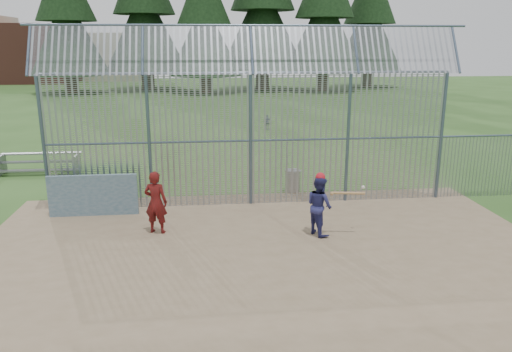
{
  "coord_description": "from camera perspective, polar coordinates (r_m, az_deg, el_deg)",
  "views": [
    {
      "loc": [
        -1.42,
        -11.17,
        4.86
      ],
      "look_at": [
        0.0,
        2.0,
        1.3
      ],
      "focal_mm": 35.0,
      "sensor_mm": 36.0,
      "label": 1
    }
  ],
  "objects": [
    {
      "name": "bleacher",
      "position": [
        20.76,
        -23.49,
        1.4
      ],
      "size": [
        3.0,
        0.95,
        0.72
      ],
      "color": "gray",
      "rests_on": "ground"
    },
    {
      "name": "dirt_infield",
      "position": [
        11.81,
        1.32,
        -9.22
      ],
      "size": [
        14.0,
        10.0,
        0.02
      ],
      "primitive_type": "cube",
      "color": "#756047",
      "rests_on": "ground"
    },
    {
      "name": "batter",
      "position": [
        12.96,
        7.26,
        -3.37
      ],
      "size": [
        0.84,
        0.92,
        1.55
      ],
      "primitive_type": "imported",
      "rotation": [
        0.0,
        0.0,
        1.98
      ],
      "color": "navy",
      "rests_on": "dirt_infield"
    },
    {
      "name": "batting_gear",
      "position": [
        12.78,
        8.16,
        -0.59
      ],
      "size": [
        1.32,
        0.37,
        0.56
      ],
      "color": "red",
      "rests_on": "ground"
    },
    {
      "name": "trash_can",
      "position": [
        16.72,
        4.23,
        -0.54
      ],
      "size": [
        0.56,
        0.56,
        0.82
      ],
      "color": "gray",
      "rests_on": "ground"
    },
    {
      "name": "distant_buildings",
      "position": [
        71.09,
        -24.63,
        12.71
      ],
      "size": [
        26.5,
        10.5,
        8.0
      ],
      "color": "brown",
      "rests_on": "ground"
    },
    {
      "name": "bg_kid_seated",
      "position": [
        28.63,
        1.31,
        6.17
      ],
      "size": [
        0.57,
        0.4,
        0.89
      ],
      "primitive_type": "imported",
      "rotation": [
        0.0,
        0.0,
        2.75
      ],
      "color": "slate",
      "rests_on": "ground"
    },
    {
      "name": "backstop_fence",
      "position": [
        15.16,
        6.26,
        5.46
      ],
      "size": [
        20.09,
        0.81,
        5.3
      ],
      "color": "#47566B",
      "rests_on": "ground"
    },
    {
      "name": "onlooker",
      "position": [
        13.19,
        -11.38,
        -2.96
      ],
      "size": [
        0.69,
        0.55,
        1.66
      ],
      "primitive_type": "imported",
      "rotation": [
        0.0,
        0.0,
        2.85
      ],
      "color": "maroon",
      "rests_on": "dirt_infield"
    },
    {
      "name": "ground",
      "position": [
        12.26,
        1.01,
        -8.31
      ],
      "size": [
        120.0,
        120.0,
        0.0
      ],
      "primitive_type": "plane",
      "color": "#2D511E",
      "rests_on": "ground"
    },
    {
      "name": "dugout_wall",
      "position": [
        15.04,
        -18.11,
        -2.11
      ],
      "size": [
        2.5,
        0.12,
        1.2
      ],
      "primitive_type": "cube",
      "color": "#38566B",
      "rests_on": "dirt_infield"
    }
  ]
}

